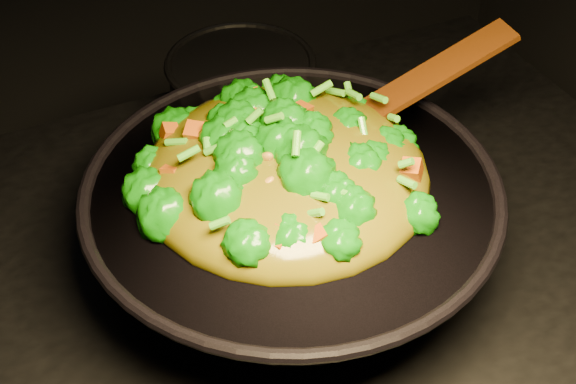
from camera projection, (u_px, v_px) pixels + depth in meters
name	position (u px, v px, depth m)	size (l,w,h in m)	color
wok	(292.00, 228.00, 0.93)	(0.46, 0.46, 0.13)	black
stir_fry	(285.00, 141.00, 0.86)	(0.32, 0.32, 0.11)	#116D07
spatula	(406.00, 90.00, 0.95)	(0.29, 0.04, 0.01)	black
back_pot	(242.00, 94.00, 1.15)	(0.20, 0.20, 0.12)	black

